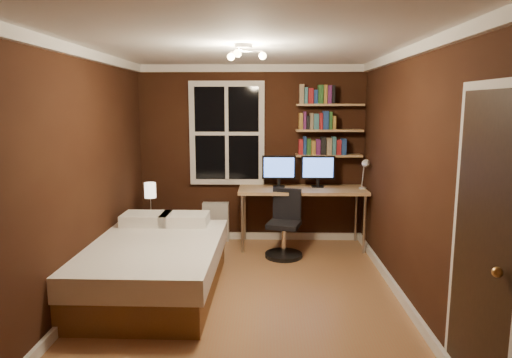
{
  "coord_description": "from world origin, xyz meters",
  "views": [
    {
      "loc": [
        0.22,
        -4.39,
        1.96
      ],
      "look_at": [
        0.1,
        0.45,
        1.16
      ],
      "focal_mm": 32.0,
      "sensor_mm": 36.0,
      "label": 1
    }
  ],
  "objects_px": {
    "radiator": "(216,222)",
    "desk": "(302,193)",
    "monitor_right": "(318,172)",
    "office_chair": "(285,232)",
    "monitor_left": "(279,171)",
    "bedside_lamp": "(150,199)",
    "desk_lamp": "(364,174)",
    "nightstand": "(152,233)",
    "bed": "(151,265)"
  },
  "relations": [
    {
      "from": "radiator",
      "to": "desk",
      "type": "distance_m",
      "value": 1.33
    },
    {
      "from": "monitor_right",
      "to": "office_chair",
      "type": "distance_m",
      "value": 1.0
    },
    {
      "from": "monitor_left",
      "to": "office_chair",
      "type": "bearing_deg",
      "value": -82.69
    },
    {
      "from": "radiator",
      "to": "bedside_lamp",
      "type": "bearing_deg",
      "value": -147.81
    },
    {
      "from": "desk",
      "to": "desk_lamp",
      "type": "height_order",
      "value": "desk_lamp"
    },
    {
      "from": "office_chair",
      "to": "monitor_left",
      "type": "bearing_deg",
      "value": 112.33
    },
    {
      "from": "office_chair",
      "to": "nightstand",
      "type": "bearing_deg",
      "value": -170.01
    },
    {
      "from": "monitor_right",
      "to": "desk_lamp",
      "type": "bearing_deg",
      "value": -17.05
    },
    {
      "from": "radiator",
      "to": "desk_lamp",
      "type": "relative_size",
      "value": 1.28
    },
    {
      "from": "radiator",
      "to": "monitor_left",
      "type": "bearing_deg",
      "value": -9.6
    },
    {
      "from": "monitor_right",
      "to": "radiator",
      "type": "bearing_deg",
      "value": 173.95
    },
    {
      "from": "bed",
      "to": "office_chair",
      "type": "height_order",
      "value": "office_chair"
    },
    {
      "from": "nightstand",
      "to": "bedside_lamp",
      "type": "xyz_separation_m",
      "value": [
        0.0,
        0.0,
        0.47
      ]
    },
    {
      "from": "bed",
      "to": "office_chair",
      "type": "distance_m",
      "value": 1.87
    },
    {
      "from": "radiator",
      "to": "monitor_right",
      "type": "distance_m",
      "value": 1.63
    },
    {
      "from": "monitor_left",
      "to": "office_chair",
      "type": "relative_size",
      "value": 0.53
    },
    {
      "from": "desk",
      "to": "monitor_left",
      "type": "distance_m",
      "value": 0.43
    },
    {
      "from": "bedside_lamp",
      "to": "office_chair",
      "type": "relative_size",
      "value": 0.5
    },
    {
      "from": "nightstand",
      "to": "office_chair",
      "type": "height_order",
      "value": "office_chair"
    },
    {
      "from": "desk_lamp",
      "to": "office_chair",
      "type": "bearing_deg",
      "value": -163.01
    },
    {
      "from": "desk",
      "to": "office_chair",
      "type": "xyz_separation_m",
      "value": [
        -0.25,
        -0.42,
        -0.44
      ]
    },
    {
      "from": "radiator",
      "to": "monitor_right",
      "type": "xyz_separation_m",
      "value": [
        1.44,
        -0.15,
        0.76
      ]
    },
    {
      "from": "radiator",
      "to": "nightstand",
      "type": "bearing_deg",
      "value": -147.81
    },
    {
      "from": "bedside_lamp",
      "to": "desk",
      "type": "relative_size",
      "value": 0.25
    },
    {
      "from": "nightstand",
      "to": "desk_lamp",
      "type": "bearing_deg",
      "value": -5.13
    },
    {
      "from": "office_chair",
      "to": "desk",
      "type": "bearing_deg",
      "value": 74.24
    },
    {
      "from": "desk",
      "to": "office_chair",
      "type": "relative_size",
      "value": 1.98
    },
    {
      "from": "monitor_left",
      "to": "monitor_right",
      "type": "distance_m",
      "value": 0.54
    },
    {
      "from": "nightstand",
      "to": "bedside_lamp",
      "type": "bearing_deg",
      "value": 0.0
    },
    {
      "from": "monitor_right",
      "to": "bed",
      "type": "bearing_deg",
      "value": -138.61
    },
    {
      "from": "desk",
      "to": "monitor_left",
      "type": "relative_size",
      "value": 3.73
    },
    {
      "from": "bedside_lamp",
      "to": "monitor_left",
      "type": "relative_size",
      "value": 0.94
    },
    {
      "from": "bed",
      "to": "bedside_lamp",
      "type": "height_order",
      "value": "bedside_lamp"
    },
    {
      "from": "monitor_right",
      "to": "nightstand",
      "type": "bearing_deg",
      "value": -171.02
    },
    {
      "from": "desk_lamp",
      "to": "bedside_lamp",
      "type": "bearing_deg",
      "value": -176.56
    },
    {
      "from": "nightstand",
      "to": "monitor_right",
      "type": "xyz_separation_m",
      "value": [
        2.25,
        0.35,
        0.79
      ]
    },
    {
      "from": "nightstand",
      "to": "bedside_lamp",
      "type": "height_order",
      "value": "bedside_lamp"
    },
    {
      "from": "bedside_lamp",
      "to": "desk_lamp",
      "type": "height_order",
      "value": "desk_lamp"
    },
    {
      "from": "bed",
      "to": "monitor_left",
      "type": "xyz_separation_m",
      "value": [
        1.38,
        1.69,
        0.75
      ]
    },
    {
      "from": "nightstand",
      "to": "monitor_right",
      "type": "height_order",
      "value": "monitor_right"
    },
    {
      "from": "radiator",
      "to": "monitor_right",
      "type": "height_order",
      "value": "monitor_right"
    },
    {
      "from": "bed",
      "to": "bedside_lamp",
      "type": "xyz_separation_m",
      "value": [
        -0.32,
        1.34,
        0.43
      ]
    },
    {
      "from": "bedside_lamp",
      "to": "monitor_right",
      "type": "height_order",
      "value": "monitor_right"
    },
    {
      "from": "nightstand",
      "to": "desk",
      "type": "distance_m",
      "value": 2.11
    },
    {
      "from": "bed",
      "to": "desk_lamp",
      "type": "bearing_deg",
      "value": 31.59
    },
    {
      "from": "radiator",
      "to": "bed",
      "type": "bearing_deg",
      "value": -104.63
    },
    {
      "from": "bed",
      "to": "office_chair",
      "type": "xyz_separation_m",
      "value": [
        1.45,
        1.18,
        0.03
      ]
    },
    {
      "from": "bedside_lamp",
      "to": "desk",
      "type": "distance_m",
      "value": 2.04
    },
    {
      "from": "desk",
      "to": "radiator",
      "type": "bearing_deg",
      "value": 168.91
    },
    {
      "from": "monitor_right",
      "to": "desk_lamp",
      "type": "height_order",
      "value": "desk_lamp"
    }
  ]
}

